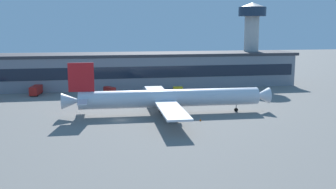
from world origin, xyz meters
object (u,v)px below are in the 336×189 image
(airliner, at_px, (167,98))
(baggage_tug, at_px, (178,89))
(traffic_cone_0, at_px, (200,120))
(control_tower, at_px, (252,34))
(crew_van, at_px, (109,90))
(pushback_tractor, at_px, (149,89))
(fuel_truck, at_px, (36,90))

(airliner, bearing_deg, baggage_tug, 73.73)
(baggage_tug, height_order, traffic_cone_0, baggage_tug)
(control_tower, bearing_deg, crew_van, -162.86)
(pushback_tractor, distance_m, traffic_cone_0, 50.18)
(crew_van, height_order, traffic_cone_0, crew_van)
(pushback_tractor, height_order, baggage_tug, baggage_tug)
(control_tower, bearing_deg, fuel_truck, -169.11)
(crew_van, height_order, baggage_tug, crew_van)
(pushback_tractor, relative_size, baggage_tug, 1.32)
(control_tower, xyz_separation_m, fuel_truck, (-90.70, -17.44, -20.01))
(control_tower, distance_m, traffic_cone_0, 83.31)
(control_tower, height_order, pushback_tractor, control_tower)
(crew_van, bearing_deg, airliner, -68.86)
(baggage_tug, bearing_deg, fuel_truck, 178.08)
(airliner, xyz_separation_m, control_tower, (49.01, 58.38, 17.30))
(airliner, bearing_deg, fuel_truck, 135.52)
(fuel_truck, xyz_separation_m, traffic_cone_0, (48.74, -51.22, -1.56))
(airliner, relative_size, traffic_cone_0, 92.88)
(fuel_truck, height_order, pushback_tractor, fuel_truck)
(pushback_tractor, bearing_deg, fuel_truck, 177.89)
(fuel_truck, bearing_deg, pushback_tractor, -2.11)
(fuel_truck, height_order, traffic_cone_0, fuel_truck)
(pushback_tractor, xyz_separation_m, baggage_tug, (11.40, -0.25, 0.04))
(control_tower, xyz_separation_m, baggage_tug, (-37.59, -19.23, -20.81))
(airliner, height_order, baggage_tug, airliner)
(traffic_cone_0, bearing_deg, crew_van, 114.21)
(pushback_tractor, xyz_separation_m, traffic_cone_0, (7.03, -49.68, -0.72))
(control_tower, height_order, crew_van, control_tower)
(airliner, bearing_deg, pushback_tractor, 89.96)
(traffic_cone_0, bearing_deg, baggage_tug, 84.95)
(crew_van, xyz_separation_m, traffic_cone_0, (22.01, -48.94, -1.13))
(control_tower, height_order, baggage_tug, control_tower)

